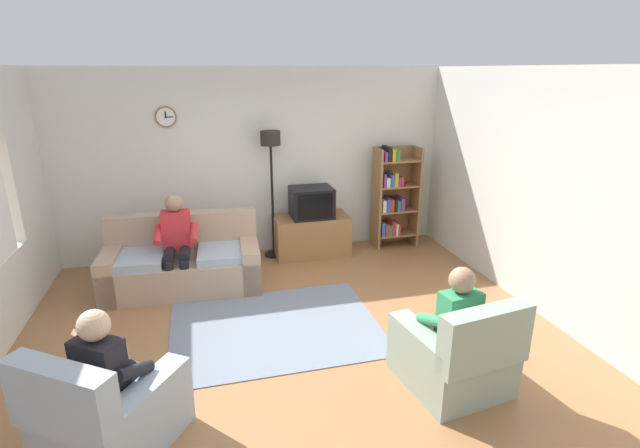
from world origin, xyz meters
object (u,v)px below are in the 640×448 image
object	(u,v)px
floor_lamp	(271,159)
armchair_near_bookshelf	(455,356)
tv	(312,202)
tv_stand	(311,235)
armchair_near_window	(108,413)
person_on_couch	(176,239)
bookshelf	(393,196)
couch	(183,264)
person_in_right_armchair	(451,319)
person_in_left_armchair	(111,369)

from	to	relation	value
floor_lamp	armchair_near_bookshelf	distance (m)	3.76
tv	armchair_near_bookshelf	xyz separation A→B (m)	(0.47, -3.30, -0.53)
tv_stand	armchair_near_window	size ratio (longest dim) A/B	0.93
person_on_couch	tv_stand	bearing A→B (deg)	22.88
bookshelf	armchair_near_window	size ratio (longest dim) A/B	1.34
couch	person_on_couch	world-z (taller)	person_on_couch
person_in_right_armchair	tv	bearing A→B (deg)	98.16
tv	person_in_right_armchair	xyz separation A→B (m)	(0.46, -3.21, -0.21)
couch	person_on_couch	distance (m)	0.40
tv_stand	person_in_right_armchair	world-z (taller)	person_in_right_armchair
tv_stand	armchair_near_window	distance (m)	4.06
armchair_near_window	armchair_near_bookshelf	size ratio (longest dim) A/B	1.20
armchair_near_bookshelf	person_in_right_armchair	distance (m)	0.33
bookshelf	person_in_right_armchair	size ratio (longest dim) A/B	1.41
couch	person_in_right_armchair	size ratio (longest dim) A/B	1.74
tv_stand	armchair_near_bookshelf	bearing A→B (deg)	-81.90
floor_lamp	person_on_couch	bearing A→B (deg)	-146.06
tv	person_in_left_armchair	xyz separation A→B (m)	(-2.27, -3.23, -0.21)
tv_stand	floor_lamp	world-z (taller)	floor_lamp
bookshelf	armchair_near_window	distance (m)	5.00
tv_stand	person_in_left_armchair	distance (m)	3.99
tv	bookshelf	size ratio (longest dim) A/B	0.38
tv	person_in_left_armchair	size ratio (longest dim) A/B	0.54
couch	armchair_near_bookshelf	size ratio (longest dim) A/B	1.98
armchair_near_bookshelf	person_on_couch	distance (m)	3.48
tv_stand	floor_lamp	bearing A→B (deg)	169.86
floor_lamp	person_in_left_armchair	bearing A→B (deg)	-117.12
couch	tv_stand	world-z (taller)	couch
armchair_near_bookshelf	person_in_right_armchair	world-z (taller)	person_in_right_armchair
couch	armchair_near_window	world-z (taller)	same
floor_lamp	person_in_left_armchair	world-z (taller)	floor_lamp
tv	bookshelf	distance (m)	1.31
tv_stand	armchair_near_bookshelf	size ratio (longest dim) A/B	1.12
person_in_left_armchair	person_in_right_armchair	xyz separation A→B (m)	(2.73, 0.03, 0.00)
couch	tv	world-z (taller)	tv
floor_lamp	armchair_near_bookshelf	world-z (taller)	floor_lamp
armchair_near_window	bookshelf	bearing A→B (deg)	43.07
person_in_left_armchair	couch	bearing A→B (deg)	80.41
couch	tv	bearing A→B (deg)	19.73
couch	bookshelf	world-z (taller)	bookshelf
floor_lamp	armchair_near_bookshelf	xyz separation A→B (m)	(1.03, -3.42, -1.16)
armchair_near_window	person_on_couch	distance (m)	2.61
couch	floor_lamp	bearing A→B (deg)	31.36
bookshelf	person_on_couch	xyz separation A→B (m)	(-3.19, -0.86, -0.10)
couch	tv_stand	xyz separation A→B (m)	(1.84, 0.68, -0.01)
couch	tv	distance (m)	2.02
bookshelf	armchair_near_window	world-z (taller)	bookshelf
floor_lamp	armchair_near_bookshelf	size ratio (longest dim) A/B	1.88
tv_stand	person_on_couch	world-z (taller)	person_on_couch
armchair_near_window	tv	bearing A→B (deg)	54.89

